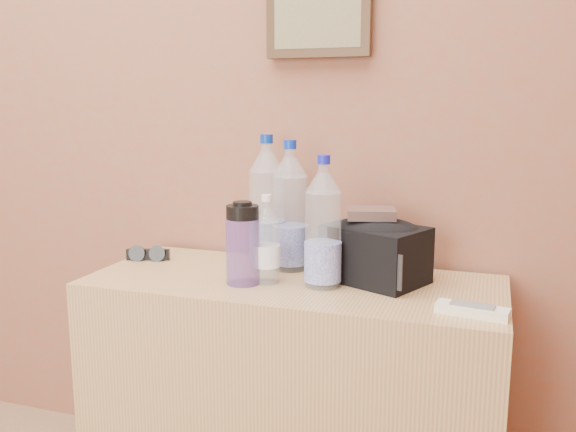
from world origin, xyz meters
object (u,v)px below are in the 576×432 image
(ac_remote, at_px, (472,310))
(foil_packet, at_px, (371,213))
(pet_large_c, at_px, (290,213))
(pet_small, at_px, (267,244))
(pet_large_b, at_px, (267,208))
(nalgene_bottle, at_px, (243,244))
(dresser, at_px, (293,399))
(pet_large_d, at_px, (323,229))
(toiletry_bag, at_px, (375,250))
(sunglasses, at_px, (148,255))

(ac_remote, xyz_separation_m, foil_packet, (-0.27, 0.20, 0.17))
(pet_large_c, relative_size, pet_small, 1.57)
(pet_large_b, bearing_deg, ac_remote, -24.32)
(nalgene_bottle, bearing_deg, ac_remote, -6.12)
(pet_large_c, bearing_deg, pet_small, -95.51)
(foil_packet, bearing_deg, dresser, -162.15)
(dresser, xyz_separation_m, pet_large_b, (-0.12, 0.13, 0.51))
(dresser, relative_size, pet_large_d, 3.25)
(pet_large_b, distance_m, nalgene_bottle, 0.21)
(ac_remote, bearing_deg, dresser, 173.10)
(dresser, distance_m, pet_large_d, 0.50)
(pet_large_c, height_order, toiletry_bag, pet_large_c)
(pet_large_d, distance_m, nalgene_bottle, 0.21)
(pet_large_b, distance_m, pet_small, 0.19)
(pet_large_d, relative_size, ac_remote, 2.13)
(sunglasses, bearing_deg, foil_packet, -17.36)
(nalgene_bottle, distance_m, toiletry_bag, 0.35)
(toiletry_bag, bearing_deg, sunglasses, -155.85)
(foil_packet, bearing_deg, ac_remote, -36.25)
(sunglasses, bearing_deg, pet_large_c, -11.73)
(pet_large_c, height_order, ac_remote, pet_large_c)
(dresser, bearing_deg, foil_packet, 17.85)
(dresser, xyz_separation_m, sunglasses, (-0.48, 0.06, 0.36))
(pet_large_b, xyz_separation_m, foil_packet, (0.32, -0.07, 0.01))
(pet_large_d, height_order, toiletry_bag, pet_large_d)
(pet_small, relative_size, nalgene_bottle, 1.07)
(pet_large_c, xyz_separation_m, pet_small, (-0.01, -0.15, -0.06))
(pet_large_d, bearing_deg, sunglasses, 170.99)
(pet_large_d, xyz_separation_m, toiletry_bag, (0.12, 0.09, -0.07))
(sunglasses, bearing_deg, pet_large_b, -6.56)
(ac_remote, bearing_deg, pet_large_c, 164.11)
(pet_large_d, height_order, ac_remote, pet_large_d)
(pet_large_d, height_order, pet_small, pet_large_d)
(nalgene_bottle, relative_size, ac_remote, 1.37)
(pet_small, bearing_deg, pet_large_b, 110.33)
(ac_remote, relative_size, foil_packet, 1.29)
(sunglasses, bearing_deg, nalgene_bottle, -37.61)
(pet_large_b, bearing_deg, pet_large_d, -37.05)
(nalgene_bottle, bearing_deg, pet_small, 28.86)
(dresser, height_order, sunglasses, sunglasses)
(pet_large_b, xyz_separation_m, nalgene_bottle, (0.01, -0.20, -0.06))
(sunglasses, xyz_separation_m, foil_packet, (0.67, 0.00, 0.16))
(pet_small, distance_m, toiletry_bag, 0.29)
(dresser, xyz_separation_m, pet_large_d, (0.09, -0.03, 0.49))
(toiletry_bag, xyz_separation_m, foil_packet, (-0.01, 0.00, 0.10))
(nalgene_bottle, bearing_deg, toiletry_bag, 22.32)
(dresser, distance_m, pet_small, 0.45)
(pet_small, xyz_separation_m, sunglasses, (-0.42, 0.10, -0.09))
(dresser, bearing_deg, pet_large_b, 133.36)
(pet_large_b, bearing_deg, nalgene_bottle, -87.37)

